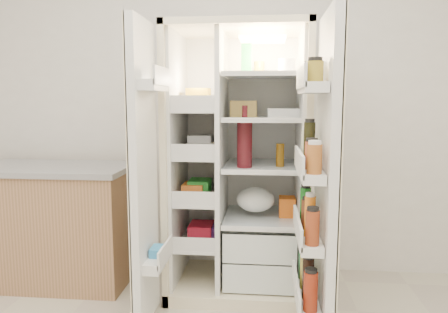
# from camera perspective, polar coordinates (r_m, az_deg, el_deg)

# --- Properties ---
(wall_back) EXTENTS (4.00, 0.02, 2.70)m
(wall_back) POSITION_cam_1_polar(r_m,az_deg,el_deg) (3.27, 0.42, 8.13)
(wall_back) COLOR white
(wall_back) RESTS_ON floor
(refrigerator) EXTENTS (0.92, 0.70, 1.80)m
(refrigerator) POSITION_cam_1_polar(r_m,az_deg,el_deg) (2.97, 2.33, -3.62)
(refrigerator) COLOR beige
(refrigerator) RESTS_ON floor
(freezer_door) EXTENTS (0.15, 0.40, 1.72)m
(freezer_door) POSITION_cam_1_polar(r_m,az_deg,el_deg) (2.44, -10.70, -2.67)
(freezer_door) COLOR silver
(freezer_door) RESTS_ON floor
(fridge_door) EXTENTS (0.17, 0.58, 1.72)m
(fridge_door) POSITION_cam_1_polar(r_m,az_deg,el_deg) (2.27, 13.07, -3.92)
(fridge_door) COLOR silver
(fridge_door) RESTS_ON floor
(kitchen_counter) EXTENTS (1.18, 0.63, 0.85)m
(kitchen_counter) POSITION_cam_1_polar(r_m,az_deg,el_deg) (3.37, -22.16, -8.31)
(kitchen_counter) COLOR #A77853
(kitchen_counter) RESTS_ON floor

